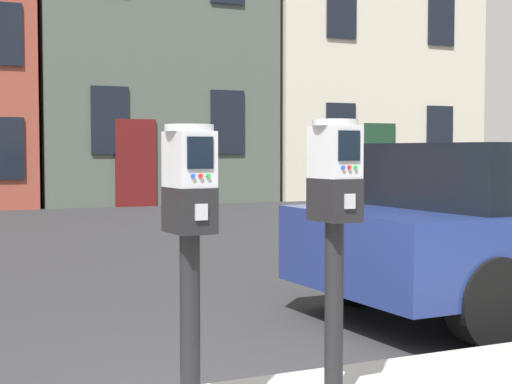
# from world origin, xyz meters

# --- Properties ---
(parking_meter_near_kerb) EXTENTS (0.23, 0.26, 1.34)m
(parking_meter_near_kerb) POSITION_xyz_m (-0.55, -0.34, 1.06)
(parking_meter_near_kerb) COLOR black
(parking_meter_near_kerb) RESTS_ON sidewalk_slab
(parking_meter_twin_adjacent) EXTENTS (0.23, 0.26, 1.37)m
(parking_meter_twin_adjacent) POSITION_xyz_m (0.18, -0.34, 1.09)
(parking_meter_twin_adjacent) COLOR black
(parking_meter_twin_adjacent) RESTS_ON sidewalk_slab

